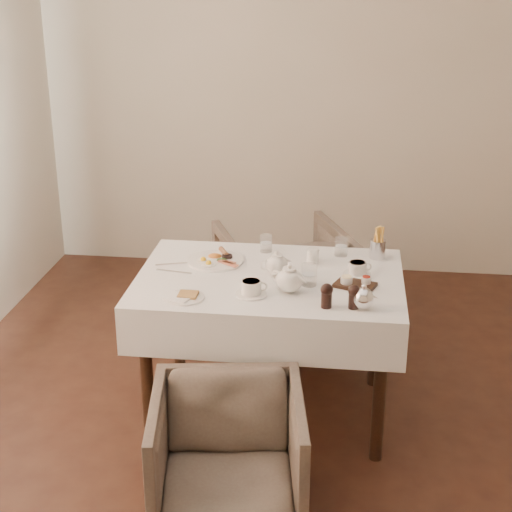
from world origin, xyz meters
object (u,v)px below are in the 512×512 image
Objects in this scene: table at (269,298)px; teapot_centre at (277,263)px; breakfast_plate at (216,260)px; armchair_near at (228,458)px; armchair_far at (284,282)px.

table is 0.18m from teapot_centre.
teapot_centre is at bearing 42.10° from table.
breakfast_plate reaches higher than table.
breakfast_plate reaches higher than armchair_near.
teapot_centre reaches higher than armchair_far.
armchair_far is at bearing 78.94° from armchair_near.
armchair_far is 4.88× the size of teapot_centre.
armchair_far is 0.99m from teapot_centre.
breakfast_plate is (-0.21, 0.97, 0.48)m from armchair_near.
armchair_near is at bearing -79.21° from breakfast_plate.
armchair_far is at bearing 67.54° from breakfast_plate.
table is at bearing 67.25° from armchair_far.
breakfast_plate is at bearing 132.94° from teapot_centre.
breakfast_plate is 1.84× the size of teapot_centre.
armchair_far is 2.65× the size of breakfast_plate.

